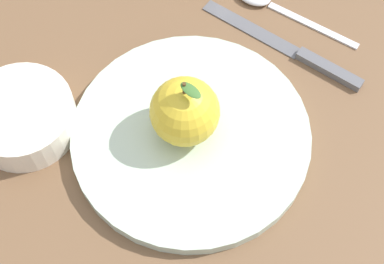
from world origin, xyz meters
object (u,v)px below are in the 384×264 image
side_bowl (22,115)px  spoon (267,1)px  knife (295,51)px  dinner_plate (192,136)px  apple (185,112)px

side_bowl → spoon: 0.34m
knife → spoon: (-0.07, 0.05, 0.00)m
side_bowl → dinner_plate: bearing=30.7°
apple → side_bowl: (-0.15, -0.10, -0.03)m
side_bowl → spoon: (0.12, 0.32, -0.02)m
dinner_plate → apple: 0.05m
spoon → side_bowl: bearing=-111.3°
apple → knife: bearing=77.2°
knife → spoon: size_ratio=1.28×
apple → knife: apple is taller
apple → knife: 0.18m
knife → dinner_plate: bearing=-99.8°
dinner_plate → side_bowl: (-0.16, -0.10, 0.01)m
side_bowl → knife: bearing=54.4°
dinner_plate → knife: 0.18m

